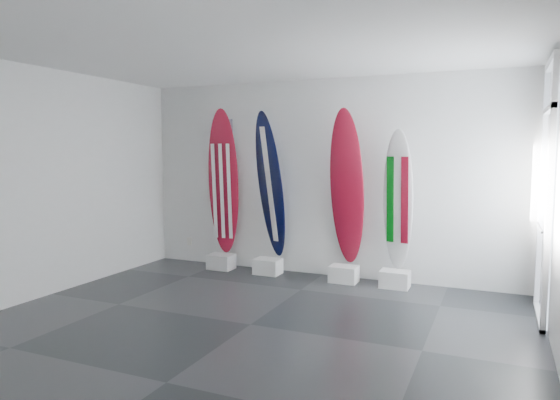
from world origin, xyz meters
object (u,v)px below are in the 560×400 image
at_px(surfboard_usa, 223,182).
at_px(surfboard_navy, 270,185).
at_px(surfboard_swiss, 347,188).
at_px(surfboard_italy, 398,200).

xyz_separation_m(surfboard_usa, surfboard_navy, (0.84, 0.00, -0.03)).
bearing_deg(surfboard_swiss, surfboard_usa, -173.74).
height_order(surfboard_swiss, surfboard_italy, surfboard_swiss).
xyz_separation_m(surfboard_navy, surfboard_italy, (1.97, 0.00, -0.15)).
relative_size(surfboard_navy, surfboard_italy, 1.16).
distance_m(surfboard_usa, surfboard_navy, 0.84).
xyz_separation_m(surfboard_usa, surfboard_italy, (2.81, 0.00, -0.18)).
height_order(surfboard_navy, surfboard_italy, surfboard_navy).
xyz_separation_m(surfboard_swiss, surfboard_italy, (0.74, 0.00, -0.15)).
height_order(surfboard_usa, surfboard_italy, surfboard_usa).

